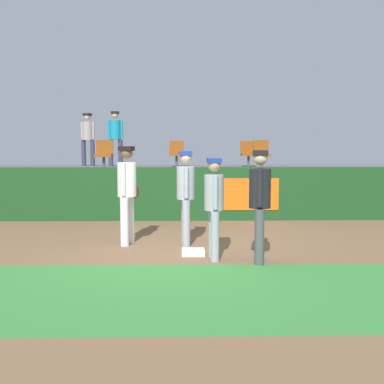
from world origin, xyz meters
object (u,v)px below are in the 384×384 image
Objects in this scene: player_umpire at (260,198)px; first_base at (193,252)px; seat_front_left at (104,153)px; spectator_hooded at (115,135)px; player_coach_visitor at (186,191)px; seat_back_center at (177,152)px; player_runner_visitor at (214,201)px; seat_back_right at (248,152)px; spectator_capped at (88,136)px; seat_front_right at (261,153)px; player_fielder_home at (127,188)px.

first_base is at bearing -109.34° from player_umpire.
seat_front_left is 2.44m from spectator_hooded.
seat_back_center is at bearing 178.89° from player_coach_visitor.
spectator_hooded is (-2.75, 7.98, 1.31)m from player_runner_visitor.
seat_back_right is at bearing 158.13° from player_coach_visitor.
player_coach_visitor is at bearing -62.77° from seat_front_left.
spectator_hooded is 1.05m from spectator_capped.
seat_front_right is at bearing 68.38° from first_base.
seat_back_center reaches higher than player_umpire.
player_umpire is 9.72m from spectator_capped.
player_fielder_home is at bearing -117.52° from seat_back_right.
seat_back_center reaches higher than player_runner_visitor.
spectator_hooded reaches higher than seat_front_left.
spectator_hooded reaches higher than player_coach_visitor.
seat_back_right is at bearing -179.36° from spectator_capped.
seat_front_left is (-1.16, 4.35, 0.62)m from player_fielder_home.
player_umpire is at bearing -79.43° from seat_back_center.
player_umpire is 6.82m from seat_front_left.
player_coach_visitor is 1.84m from player_umpire.
spectator_capped is at bearing 110.22° from seat_front_left.
spectator_capped is (-2.16, 7.07, 1.18)m from player_fielder_home.
player_umpire is 1.02× the size of spectator_capped.
seat_front_left reaches higher than player_fielder_home.
seat_back_right is 5.47m from spectator_capped.
player_fielder_home is 2.25× the size of seat_back_right.
spectator_capped is at bearing -142.84° from player_umpire.
player_fielder_home is (-1.24, 0.90, 1.05)m from first_base.
first_base is 0.22× the size of spectator_hooded.
player_umpire is at bearing 36.70° from player_coach_visitor.
player_runner_visitor is 2.01× the size of seat_front_left.
seat_front_left is at bearing -156.98° from player_runner_visitor.
spectator_hooded is (-0.01, 2.37, 0.58)m from seat_front_left.
seat_back_center is 2.72m from seat_front_left.
player_runner_visitor is 0.93× the size of player_umpire.
seat_back_right is at bearing 93.80° from seat_front_right.
seat_back_center is at bearing -159.81° from player_umpire.
seat_back_right is (1.63, 7.41, 0.73)m from player_runner_visitor.
spectator_hooded is (-2.42, 7.62, 2.25)m from first_base.
seat_back_center is 0.46× the size of spectator_hooded.
spectator_hooded reaches higher than seat_front_right.
seat_front_left reaches higher than player_runner_visitor.
player_runner_visitor is at bearing -102.38° from seat_back_right.
player_umpire is 2.17× the size of seat_front_left.
player_runner_visitor is at bearing 108.66° from spectator_hooded.
seat_back_right is at bearing 172.23° from spectator_hooded.
spectator_capped is (-0.99, 0.35, -0.02)m from spectator_hooded.
player_runner_visitor is 9.22m from spectator_capped.
first_base is 5.89m from seat_front_right.
player_fielder_home reaches higher than player_coach_visitor.
spectator_capped is (-3.41, 7.97, 2.23)m from first_base.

